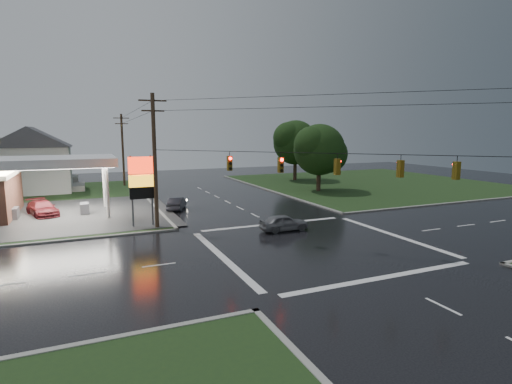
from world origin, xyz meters
name	(u,v)px	position (x,y,z in m)	size (l,w,h in m)	color
ground	(316,245)	(0.00, 0.00, 0.00)	(120.00, 120.00, 0.00)	black
grass_ne	(370,183)	(26.00, 26.00, 0.04)	(36.00, 36.00, 0.08)	#1C3216
pylon_sign	(141,180)	(-10.50, 10.50, 4.01)	(2.00, 0.35, 6.00)	#59595E
utility_pole_nw	(155,159)	(-9.50, 9.50, 5.72)	(2.20, 0.32, 11.00)	#382619
utility_pole_n	(123,149)	(-9.50, 38.00, 5.47)	(2.20, 0.32, 10.50)	#382619
traffic_signals	(318,153)	(0.02, -0.02, 6.48)	(26.87, 26.87, 1.47)	black
house_near	(33,159)	(-20.95, 36.00, 4.41)	(11.05, 8.48, 8.60)	silver
house_far	(34,154)	(-21.95, 48.00, 4.41)	(11.05, 8.48, 8.60)	silver
tree_ne_near	(320,150)	(14.14, 21.99, 5.56)	(7.99, 6.80, 8.98)	black
tree_ne_far	(296,143)	(17.15, 33.99, 6.18)	(8.46, 7.20, 9.80)	black
car_north	(177,203)	(-6.28, 16.86, 0.65)	(1.39, 3.97, 1.31)	#212229
car_crossing	(284,222)	(-0.21, 4.56, 0.67)	(1.59, 3.96, 1.35)	slate
car_pump	(42,208)	(-18.72, 18.83, 0.72)	(2.02, 4.98, 1.45)	#531317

